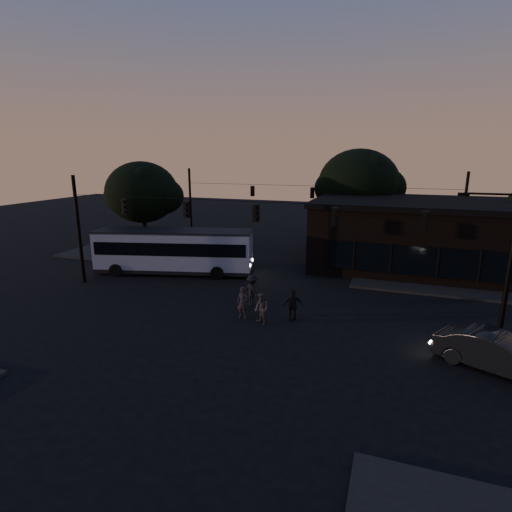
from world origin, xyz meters
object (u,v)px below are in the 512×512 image
(pedestrian_a, at_px, (243,303))
(pedestrian_b, at_px, (262,309))
(car, at_px, (497,352))
(pedestrian_d, at_px, (252,290))
(building, at_px, (413,234))
(pedestrian_c, at_px, (293,305))
(bus, at_px, (174,249))

(pedestrian_a, relative_size, pedestrian_b, 1.05)
(car, xyz_separation_m, pedestrian_a, (-11.98, 1.63, 0.10))
(car, height_order, pedestrian_a, pedestrian_a)
(pedestrian_d, bearing_deg, building, -88.31)
(building, relative_size, pedestrian_c, 8.57)
(bus, relative_size, pedestrian_d, 6.32)
(bus, bearing_deg, pedestrian_b, -50.88)
(pedestrian_c, relative_size, pedestrian_d, 0.93)
(car, bearing_deg, pedestrian_c, 101.19)
(building, distance_m, pedestrian_c, 15.20)
(bus, distance_m, pedestrian_c, 12.36)
(car, bearing_deg, pedestrian_a, 106.69)
(building, height_order, pedestrian_a, building)
(car, distance_m, pedestrian_a, 12.09)
(bus, height_order, pedestrian_a, bus)
(bus, xyz_separation_m, pedestrian_b, (9.33, -6.90, -1.02))
(pedestrian_a, bearing_deg, pedestrian_c, 15.77)
(pedestrian_d, bearing_deg, bus, 8.41)
(pedestrian_b, bearing_deg, bus, -177.85)
(building, height_order, pedestrian_c, building)
(pedestrian_c, distance_m, pedestrian_d, 3.17)
(pedestrian_a, bearing_deg, building, 62.07)
(pedestrian_a, bearing_deg, pedestrian_b, -14.75)
(building, height_order, pedestrian_d, building)
(pedestrian_d, bearing_deg, pedestrian_a, 132.34)
(pedestrian_b, bearing_deg, pedestrian_d, 158.83)
(building, bearing_deg, pedestrian_c, -114.48)
(bus, height_order, pedestrian_d, bus)
(car, height_order, pedestrian_c, pedestrian_c)
(car, bearing_deg, bus, 92.43)
(bus, height_order, pedestrian_b, bus)
(pedestrian_b, bearing_deg, building, 100.95)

